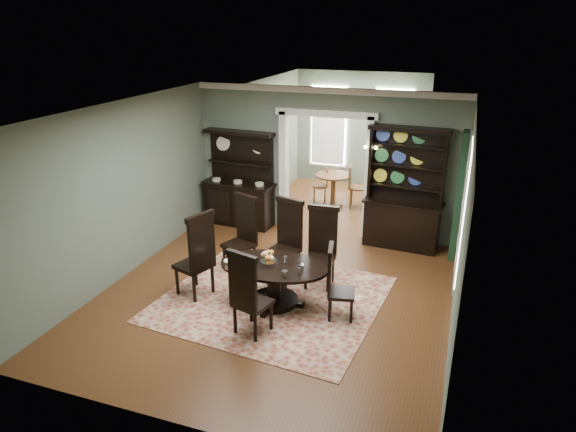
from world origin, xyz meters
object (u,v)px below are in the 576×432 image
object	(u,v)px
welsh_dresser	(403,205)
parlor_table	(333,186)
sideboard	(240,193)
dining_table	(274,276)

from	to	relation	value
welsh_dresser	parlor_table	xyz separation A→B (m)	(-1.86, 1.79, -0.34)
sideboard	parlor_table	xyz separation A→B (m)	(1.63, 1.77, -0.20)
welsh_dresser	parlor_table	distance (m)	2.61
welsh_dresser	parlor_table	world-z (taller)	welsh_dresser
parlor_table	sideboard	bearing A→B (deg)	-132.66
parlor_table	welsh_dresser	bearing A→B (deg)	-43.89
dining_table	welsh_dresser	world-z (taller)	welsh_dresser
sideboard	welsh_dresser	world-z (taller)	welsh_dresser
welsh_dresser	parlor_table	bearing A→B (deg)	140.38
sideboard	welsh_dresser	bearing A→B (deg)	3.88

